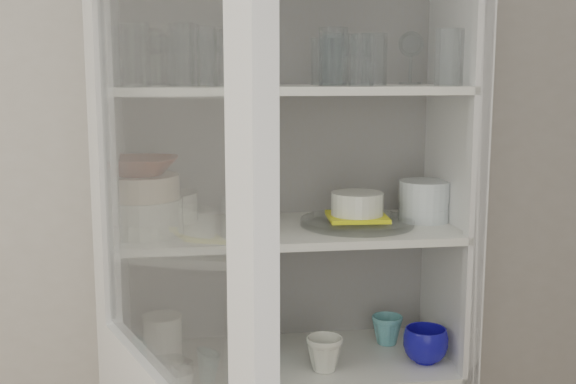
# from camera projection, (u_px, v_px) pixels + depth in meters

# --- Properties ---
(wall_back) EXTENTS (3.60, 0.02, 2.60)m
(wall_back) POSITION_uv_depth(u_px,v_px,m) (215.00, 200.00, 2.26)
(wall_back) COLOR #BBB5A9
(wall_back) RESTS_ON ground
(pantry_cabinet) EXTENTS (1.00, 0.45, 2.10)m
(pantry_cabinet) POSITION_uv_depth(u_px,v_px,m) (285.00, 324.00, 2.19)
(pantry_cabinet) COLOR silver
(pantry_cabinet) RESTS_ON floor
(tumbler_0) EXTENTS (0.09, 0.09, 0.16)m
(tumbler_0) POSITION_uv_depth(u_px,v_px,m) (135.00, 56.00, 1.83)
(tumbler_0) COLOR silver
(tumbler_0) RESTS_ON shelf_glass
(tumbler_1) EXTENTS (0.10, 0.10, 0.16)m
(tumbler_1) POSITION_uv_depth(u_px,v_px,m) (185.00, 56.00, 1.82)
(tumbler_1) COLOR silver
(tumbler_1) RESTS_ON shelf_glass
(tumbler_2) EXTENTS (0.07, 0.07, 0.14)m
(tumbler_2) POSITION_uv_depth(u_px,v_px,m) (230.00, 58.00, 1.82)
(tumbler_2) COLOR silver
(tumbler_2) RESTS_ON shelf_glass
(tumbler_3) EXTENTS (0.08, 0.08, 0.15)m
(tumbler_3) POSITION_uv_depth(u_px,v_px,m) (248.00, 56.00, 1.83)
(tumbler_3) COLOR silver
(tumbler_3) RESTS_ON shelf_glass
(tumbler_4) EXTENTS (0.09, 0.09, 0.13)m
(tumbler_4) POSITION_uv_depth(u_px,v_px,m) (361.00, 60.00, 1.87)
(tumbler_4) COLOR silver
(tumbler_4) RESTS_ON shelf_glass
(tumbler_5) EXTENTS (0.10, 0.10, 0.15)m
(tumbler_5) POSITION_uv_depth(u_px,v_px,m) (333.00, 57.00, 1.91)
(tumbler_5) COLOR silver
(tumbler_5) RESTS_ON shelf_glass
(tumbler_6) EXTENTS (0.09, 0.09, 0.15)m
(tumbler_6) POSITION_uv_depth(u_px,v_px,m) (449.00, 57.00, 1.91)
(tumbler_6) COLOR silver
(tumbler_6) RESTS_ON shelf_glass
(tumbler_7) EXTENTS (0.09, 0.09, 0.13)m
(tumbler_7) POSITION_uv_depth(u_px,v_px,m) (158.00, 61.00, 1.98)
(tumbler_7) COLOR silver
(tumbler_7) RESTS_ON shelf_glass
(tumbler_8) EXTENTS (0.09, 0.09, 0.15)m
(tumbler_8) POSITION_uv_depth(u_px,v_px,m) (188.00, 58.00, 1.97)
(tumbler_8) COLOR silver
(tumbler_8) RESTS_ON shelf_glass
(tumbler_9) EXTENTS (0.09, 0.09, 0.15)m
(tumbler_9) POSITION_uv_depth(u_px,v_px,m) (214.00, 58.00, 1.94)
(tumbler_9) COLOR silver
(tumbler_9) RESTS_ON shelf_glass
(tumbler_10) EXTENTS (0.08, 0.08, 0.13)m
(tumbler_10) POSITION_uv_depth(u_px,v_px,m) (322.00, 62.00, 2.04)
(tumbler_10) COLOR silver
(tumbler_10) RESTS_ON shelf_glass
(tumbler_11) EXTENTS (0.09, 0.09, 0.14)m
(tumbler_11) POSITION_uv_depth(u_px,v_px,m) (332.00, 59.00, 2.01)
(tumbler_11) COLOR silver
(tumbler_11) RESTS_ON shelf_glass
(goblet_0) EXTENTS (0.08, 0.08, 0.18)m
(goblet_0) POSITION_uv_depth(u_px,v_px,m) (154.00, 54.00, 2.06)
(goblet_0) COLOR silver
(goblet_0) RESTS_ON shelf_glass
(goblet_1) EXTENTS (0.07, 0.07, 0.16)m
(goblet_1) POSITION_uv_depth(u_px,v_px,m) (227.00, 57.00, 2.05)
(goblet_1) COLOR silver
(goblet_1) RESTS_ON shelf_glass
(goblet_2) EXTENTS (0.07, 0.07, 0.16)m
(goblet_2) POSITION_uv_depth(u_px,v_px,m) (347.00, 57.00, 2.14)
(goblet_2) COLOR silver
(goblet_2) RESTS_ON shelf_glass
(goblet_3) EXTENTS (0.08, 0.08, 0.17)m
(goblet_3) POSITION_uv_depth(u_px,v_px,m) (411.00, 56.00, 2.14)
(goblet_3) COLOR silver
(goblet_3) RESTS_ON shelf_glass
(plate_stack_front) EXTENTS (0.22, 0.22, 0.10)m
(plate_stack_front) POSITION_uv_depth(u_px,v_px,m) (142.00, 216.00, 1.96)
(plate_stack_front) COLOR silver
(plate_stack_front) RESTS_ON shelf_plates
(plate_stack_back) EXTENTS (0.23, 0.23, 0.08)m
(plate_stack_back) POSITION_uv_depth(u_px,v_px,m) (159.00, 206.00, 2.15)
(plate_stack_back) COLOR silver
(plate_stack_back) RESTS_ON shelf_plates
(cream_bowl) EXTENTS (0.25, 0.25, 0.06)m
(cream_bowl) POSITION_uv_depth(u_px,v_px,m) (141.00, 187.00, 1.95)
(cream_bowl) COLOR beige
(cream_bowl) RESTS_ON plate_stack_front
(terracotta_bowl) EXTENTS (0.24, 0.24, 0.05)m
(terracotta_bowl) POSITION_uv_depth(u_px,v_px,m) (140.00, 166.00, 1.94)
(terracotta_bowl) COLOR maroon
(terracotta_bowl) RESTS_ON cream_bowl
(glass_platter) EXTENTS (0.37, 0.37, 0.02)m
(glass_platter) POSITION_uv_depth(u_px,v_px,m) (357.00, 222.00, 2.08)
(glass_platter) COLOR silver
(glass_platter) RESTS_ON shelf_plates
(yellow_trivet) EXTENTS (0.18, 0.18, 0.01)m
(yellow_trivet) POSITION_uv_depth(u_px,v_px,m) (357.00, 217.00, 2.08)
(yellow_trivet) COLOR yellow
(yellow_trivet) RESTS_ON glass_platter
(white_ramekin) EXTENTS (0.19, 0.19, 0.07)m
(white_ramekin) POSITION_uv_depth(u_px,v_px,m) (357.00, 204.00, 2.07)
(white_ramekin) COLOR silver
(white_ramekin) RESTS_ON yellow_trivet
(grey_bowl_stack) EXTENTS (0.15, 0.15, 0.12)m
(grey_bowl_stack) POSITION_uv_depth(u_px,v_px,m) (424.00, 201.00, 2.13)
(grey_bowl_stack) COLOR silver
(grey_bowl_stack) RESTS_ON shelf_plates
(mug_blue) EXTENTS (0.16, 0.16, 0.10)m
(mug_blue) POSITION_uv_depth(u_px,v_px,m) (425.00, 345.00, 2.10)
(mug_blue) COLOR #0F1795
(mug_blue) RESTS_ON shelf_mugs
(mug_teal) EXTENTS (0.11, 0.11, 0.09)m
(mug_teal) POSITION_uv_depth(u_px,v_px,m) (387.00, 330.00, 2.24)
(mug_teal) COLOR teal
(mug_teal) RESTS_ON shelf_mugs
(mug_white) EXTENTS (0.11, 0.11, 0.10)m
(mug_white) POSITION_uv_depth(u_px,v_px,m) (324.00, 354.00, 2.04)
(mug_white) COLOR silver
(mug_white) RESTS_ON shelf_mugs
(teal_jar) EXTENTS (0.09, 0.09, 0.11)m
(teal_jar) POSITION_uv_depth(u_px,v_px,m) (258.00, 339.00, 2.14)
(teal_jar) COLOR teal
(teal_jar) RESTS_ON shelf_mugs
(measuring_cups) EXTENTS (0.10, 0.10, 0.04)m
(measuring_cups) POSITION_uv_depth(u_px,v_px,m) (168.00, 366.00, 2.03)
(measuring_cups) COLOR #B9B9B9
(measuring_cups) RESTS_ON shelf_mugs
(white_canister) EXTENTS (0.14, 0.14, 0.14)m
(white_canister) POSITION_uv_depth(u_px,v_px,m) (163.00, 338.00, 2.11)
(white_canister) COLOR silver
(white_canister) RESTS_ON shelf_mugs
(tumbler_12) EXTENTS (0.08, 0.08, 0.15)m
(tumbler_12) POSITION_uv_depth(u_px,v_px,m) (205.00, 56.00, 1.85)
(tumbler_12) COLOR silver
(tumbler_12) RESTS_ON shelf_glass
(tumbler_13) EXTENTS (0.07, 0.07, 0.14)m
(tumbler_13) POSITION_uv_depth(u_px,v_px,m) (374.00, 59.00, 1.98)
(tumbler_13) COLOR silver
(tumbler_13) RESTS_ON shelf_glass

